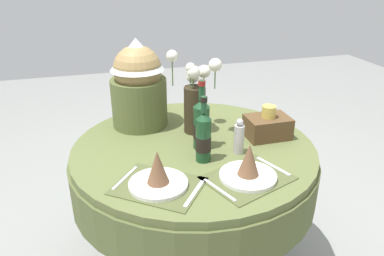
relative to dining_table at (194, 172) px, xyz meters
name	(u,v)px	position (x,y,z in m)	size (l,w,h in m)	color
dining_table	(194,172)	(0.00, 0.00, 0.00)	(1.21, 1.21, 0.73)	#5B6638
place_setting_left	(158,176)	(-0.24, -0.31, 0.20)	(0.43, 0.41, 0.16)	#4E562F
place_setting_right	(248,169)	(0.13, -0.35, 0.20)	(0.41, 0.36, 0.16)	#4E562F
flower_vase	(195,97)	(0.06, 0.16, 0.34)	(0.25, 0.19, 0.43)	#332819
wine_bottle_left	(201,124)	(0.03, -0.03, 0.28)	(0.08, 0.08, 0.34)	#194223
wine_bottle_centre	(203,137)	(0.00, -0.16, 0.27)	(0.07, 0.07, 0.31)	#194223
pepper_mill	(239,138)	(0.18, -0.13, 0.23)	(0.05, 0.05, 0.18)	#B7B2AD
gift_tub_back_left	(138,80)	(-0.21, 0.33, 0.40)	(0.30, 0.30, 0.47)	#566033
woven_basket_side_right	(268,126)	(0.39, -0.01, 0.21)	(0.22, 0.16, 0.17)	brown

